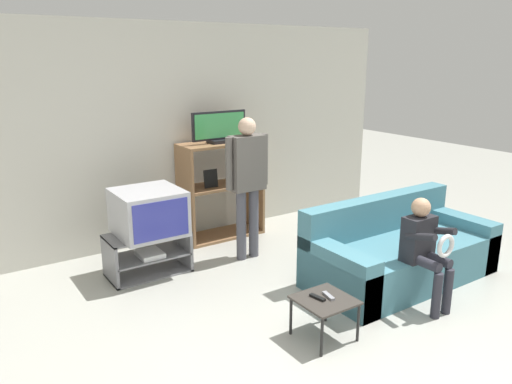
{
  "coord_description": "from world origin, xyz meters",
  "views": [
    {
      "loc": [
        -2.47,
        -2.16,
        2.21
      ],
      "look_at": [
        0.2,
        1.82,
        0.9
      ],
      "focal_mm": 35.0,
      "sensor_mm": 36.0,
      "label": 1
    }
  ],
  "objects_px": {
    "television_main": "(148,212)",
    "remote_control_white": "(328,296)",
    "person_standing_adult": "(247,175)",
    "couch": "(398,253)",
    "media_shelf": "(221,189)",
    "tv_stand": "(148,254)",
    "snack_table": "(325,304)",
    "person_seated_child": "(425,245)",
    "television_flat": "(219,128)",
    "remote_control_black": "(317,297)"
  },
  "relations": [
    {
      "from": "couch",
      "to": "snack_table",
      "type": "bearing_deg",
      "value": -162.25
    },
    {
      "from": "snack_table",
      "to": "person_seated_child",
      "type": "distance_m",
      "value": 1.14
    },
    {
      "from": "person_seated_child",
      "to": "remote_control_white",
      "type": "bearing_deg",
      "value": 175.28
    },
    {
      "from": "remote_control_black",
      "to": "couch",
      "type": "xyz_separation_m",
      "value": [
        1.43,
        0.41,
        -0.08
      ]
    },
    {
      "from": "remote_control_black",
      "to": "couch",
      "type": "distance_m",
      "value": 1.49
    },
    {
      "from": "couch",
      "to": "person_seated_child",
      "type": "bearing_deg",
      "value": -119.06
    },
    {
      "from": "tv_stand",
      "to": "television_flat",
      "type": "xyz_separation_m",
      "value": [
        1.19,
        0.54,
        1.16
      ]
    },
    {
      "from": "remote_control_black",
      "to": "remote_control_white",
      "type": "height_order",
      "value": "same"
    },
    {
      "from": "snack_table",
      "to": "couch",
      "type": "xyz_separation_m",
      "value": [
        1.39,
        0.44,
        -0.03
      ]
    },
    {
      "from": "remote_control_white",
      "to": "couch",
      "type": "relative_size",
      "value": 0.07
    },
    {
      "from": "media_shelf",
      "to": "television_flat",
      "type": "relative_size",
      "value": 1.67
    },
    {
      "from": "remote_control_white",
      "to": "couch",
      "type": "distance_m",
      "value": 1.41
    },
    {
      "from": "snack_table",
      "to": "remote_control_white",
      "type": "xyz_separation_m",
      "value": [
        0.05,
        0.01,
        0.05
      ]
    },
    {
      "from": "tv_stand",
      "to": "media_shelf",
      "type": "xyz_separation_m",
      "value": [
        1.21,
        0.56,
        0.39
      ]
    },
    {
      "from": "television_main",
      "to": "remote_control_black",
      "type": "relative_size",
      "value": 4.52
    },
    {
      "from": "remote_control_white",
      "to": "person_standing_adult",
      "type": "height_order",
      "value": "person_standing_adult"
    },
    {
      "from": "snack_table",
      "to": "television_main",
      "type": "bearing_deg",
      "value": 109.04
    },
    {
      "from": "media_shelf",
      "to": "remote_control_black",
      "type": "relative_size",
      "value": 8.33
    },
    {
      "from": "remote_control_black",
      "to": "person_seated_child",
      "type": "height_order",
      "value": "person_seated_child"
    },
    {
      "from": "television_main",
      "to": "person_seated_child",
      "type": "distance_m",
      "value": 2.69
    },
    {
      "from": "couch",
      "to": "tv_stand",
      "type": "bearing_deg",
      "value": 143.91
    },
    {
      "from": "television_main",
      "to": "person_seated_child",
      "type": "relative_size",
      "value": 0.65
    },
    {
      "from": "remote_control_black",
      "to": "person_standing_adult",
      "type": "distance_m",
      "value": 1.87
    },
    {
      "from": "person_standing_adult",
      "to": "remote_control_white",
      "type": "bearing_deg",
      "value": -101.51
    },
    {
      "from": "television_main",
      "to": "snack_table",
      "type": "bearing_deg",
      "value": -70.96
    },
    {
      "from": "media_shelf",
      "to": "couch",
      "type": "xyz_separation_m",
      "value": [
        0.88,
        -2.08,
        -0.34
      ]
    },
    {
      "from": "television_main",
      "to": "couch",
      "type": "height_order",
      "value": "television_main"
    },
    {
      "from": "television_main",
      "to": "couch",
      "type": "xyz_separation_m",
      "value": [
        2.06,
        -1.51,
        -0.4
      ]
    },
    {
      "from": "remote_control_black",
      "to": "person_standing_adult",
      "type": "relative_size",
      "value": 0.09
    },
    {
      "from": "couch",
      "to": "media_shelf",
      "type": "bearing_deg",
      "value": 112.87
    },
    {
      "from": "tv_stand",
      "to": "person_seated_child",
      "type": "height_order",
      "value": "person_seated_child"
    },
    {
      "from": "media_shelf",
      "to": "television_flat",
      "type": "distance_m",
      "value": 0.77
    },
    {
      "from": "tv_stand",
      "to": "couch",
      "type": "xyz_separation_m",
      "value": [
        2.09,
        -1.52,
        0.05
      ]
    },
    {
      "from": "tv_stand",
      "to": "remote_control_white",
      "type": "height_order",
      "value": "tv_stand"
    },
    {
      "from": "television_main",
      "to": "television_flat",
      "type": "distance_m",
      "value": 1.47
    },
    {
      "from": "remote_control_white",
      "to": "person_seated_child",
      "type": "xyz_separation_m",
      "value": [
        1.05,
        -0.09,
        0.24
      ]
    },
    {
      "from": "media_shelf",
      "to": "person_standing_adult",
      "type": "height_order",
      "value": "person_standing_adult"
    },
    {
      "from": "tv_stand",
      "to": "snack_table",
      "type": "bearing_deg",
      "value": -70.39
    },
    {
      "from": "media_shelf",
      "to": "remote_control_black",
      "type": "height_order",
      "value": "media_shelf"
    },
    {
      "from": "remote_control_black",
      "to": "television_flat",
      "type": "bearing_deg",
      "value": 67.66
    },
    {
      "from": "snack_table",
      "to": "remote_control_black",
      "type": "bearing_deg",
      "value": 140.73
    },
    {
      "from": "media_shelf",
      "to": "snack_table",
      "type": "relative_size",
      "value": 2.8
    },
    {
      "from": "television_flat",
      "to": "snack_table",
      "type": "xyz_separation_m",
      "value": [
        -0.49,
        -2.51,
        -1.07
      ]
    },
    {
      "from": "television_main",
      "to": "remote_control_white",
      "type": "xyz_separation_m",
      "value": [
        0.72,
        -1.94,
        -0.32
      ]
    },
    {
      "from": "person_seated_child",
      "to": "remote_control_black",
      "type": "bearing_deg",
      "value": 174.24
    },
    {
      "from": "television_main",
      "to": "person_seated_child",
      "type": "height_order",
      "value": "person_seated_child"
    },
    {
      "from": "television_flat",
      "to": "snack_table",
      "type": "bearing_deg",
      "value": -101.04
    },
    {
      "from": "remote_control_white",
      "to": "person_seated_child",
      "type": "distance_m",
      "value": 1.08
    },
    {
      "from": "television_flat",
      "to": "remote_control_black",
      "type": "bearing_deg",
      "value": -102.22
    },
    {
      "from": "couch",
      "to": "television_main",
      "type": "bearing_deg",
      "value": 143.8
    }
  ]
}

